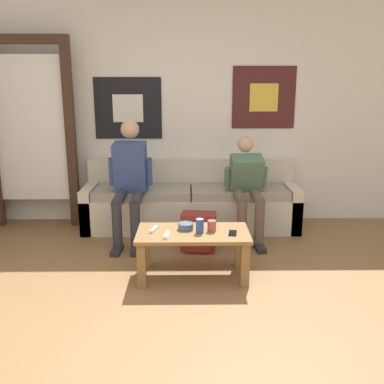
# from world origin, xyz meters

# --- Properties ---
(ground_plane) EXTENTS (18.00, 18.00, 0.00)m
(ground_plane) POSITION_xyz_m (0.00, 0.00, 0.00)
(ground_plane) COLOR brown
(wall_back) EXTENTS (10.00, 0.07, 2.55)m
(wall_back) POSITION_xyz_m (0.00, 2.67, 1.28)
(wall_back) COLOR silver
(wall_back) RESTS_ON ground_plane
(door_frame) EXTENTS (1.00, 0.10, 2.15)m
(door_frame) POSITION_xyz_m (-1.85, 2.46, 1.20)
(door_frame) COLOR #382319
(door_frame) RESTS_ON ground_plane
(couch) EXTENTS (2.44, 0.66, 0.77)m
(couch) POSITION_xyz_m (-0.03, 2.34, 0.28)
(couch) COLOR beige
(couch) RESTS_ON ground_plane
(coffee_table) EXTENTS (0.95, 0.51, 0.41)m
(coffee_table) POSITION_xyz_m (-0.03, 1.00, 0.33)
(coffee_table) COLOR olive
(coffee_table) RESTS_ON ground_plane
(person_seated_adult) EXTENTS (0.47, 0.83, 1.26)m
(person_seated_adult) POSITION_xyz_m (-0.69, 1.99, 0.67)
(person_seated_adult) COLOR #2D2D33
(person_seated_adult) RESTS_ON ground_plane
(person_seated_teen) EXTENTS (0.47, 0.83, 1.07)m
(person_seated_teen) POSITION_xyz_m (0.56, 2.00, 0.58)
(person_seated_teen) COLOR brown
(person_seated_teen) RESTS_ON ground_plane
(backpack) EXTENTS (0.36, 0.28, 0.38)m
(backpack) POSITION_xyz_m (0.04, 1.61, 0.18)
(backpack) COLOR maroon
(backpack) RESTS_ON ground_plane
(ceramic_bowl) EXTENTS (0.14, 0.14, 0.06)m
(ceramic_bowl) POSITION_xyz_m (-0.09, 1.06, 0.44)
(ceramic_bowl) COLOR #475B75
(ceramic_bowl) RESTS_ON coffee_table
(pillar_candle) EXTENTS (0.07, 0.07, 0.11)m
(pillar_candle) POSITION_xyz_m (0.13, 1.01, 0.46)
(pillar_candle) COLOR #B24C42
(pillar_candle) RESTS_ON coffee_table
(drink_can_blue) EXTENTS (0.07, 0.07, 0.12)m
(drink_can_blue) POSITION_xyz_m (0.03, 0.97, 0.47)
(drink_can_blue) COLOR #28479E
(drink_can_blue) RESTS_ON coffee_table
(game_controller_near_left) EXTENTS (0.05, 0.15, 0.03)m
(game_controller_near_left) POSITION_xyz_m (-0.25, 0.88, 0.42)
(game_controller_near_left) COLOR white
(game_controller_near_left) RESTS_ON coffee_table
(game_controller_near_right) EXTENTS (0.08, 0.15, 0.03)m
(game_controller_near_right) POSITION_xyz_m (-0.36, 1.03, 0.42)
(game_controller_near_right) COLOR white
(game_controller_near_right) RESTS_ON coffee_table
(cell_phone) EXTENTS (0.09, 0.14, 0.01)m
(cell_phone) POSITION_xyz_m (0.30, 0.95, 0.42)
(cell_phone) COLOR black
(cell_phone) RESTS_ON coffee_table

